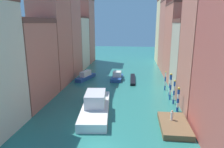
# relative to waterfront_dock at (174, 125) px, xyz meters

# --- Properties ---
(ground_plane) EXTENTS (154.00, 154.00, 0.00)m
(ground_plane) POSITION_rel_waterfront_dock_xyz_m (-8.75, 18.20, -0.36)
(ground_plane) COLOR #28756B
(building_left_1) EXTENTS (6.12, 11.66, 13.88)m
(building_left_1) POSITION_rel_waterfront_dock_xyz_m (-22.59, 6.70, 6.60)
(building_left_1) COLOR #C6705B
(building_left_1) RESTS_ON ground
(building_left_2) EXTENTS (6.12, 9.04, 20.57)m
(building_left_2) POSITION_rel_waterfront_dock_xyz_m (-22.59, 17.17, 9.94)
(building_left_2) COLOR #C6705B
(building_left_2) RESTS_ON ground
(building_left_3) EXTENTS (6.12, 8.39, 21.31)m
(building_left_3) POSITION_rel_waterfront_dock_xyz_m (-22.59, 25.90, 10.31)
(building_left_3) COLOR #C6705B
(building_left_3) RESTS_ON ground
(building_left_4) EXTENTS (6.12, 9.65, 14.90)m
(building_left_4) POSITION_rel_waterfront_dock_xyz_m (-22.59, 35.22, 7.10)
(building_left_4) COLOR beige
(building_left_4) RESTS_ON ground
(building_left_5) EXTENTS (6.12, 8.74, 20.90)m
(building_left_5) POSITION_rel_waterfront_dock_xyz_m (-22.59, 44.78, 10.10)
(building_left_5) COLOR #C6705B
(building_left_5) RESTS_ON ground
(building_right_1) EXTENTS (6.12, 8.78, 21.72)m
(building_right_1) POSITION_rel_waterfront_dock_xyz_m (5.08, 6.56, 10.52)
(building_right_1) COLOR #C6705B
(building_right_1) RESTS_ON ground
(building_right_2) EXTENTS (6.12, 7.80, 13.88)m
(building_right_2) POSITION_rel_waterfront_dock_xyz_m (5.08, 14.92, 6.60)
(building_right_2) COLOR #BCB299
(building_right_2) RESTS_ON ground
(building_right_3) EXTENTS (6.12, 11.44, 17.56)m
(building_right_3) POSITION_rel_waterfront_dock_xyz_m (5.08, 24.49, 8.43)
(building_right_3) COLOR #C6705B
(building_right_3) RESTS_ON ground
(building_right_4) EXTENTS (6.12, 11.95, 19.55)m
(building_right_4) POSITION_rel_waterfront_dock_xyz_m (5.08, 36.08, 9.43)
(building_right_4) COLOR #C6705B
(building_right_4) RESTS_ON ground
(building_right_5) EXTENTS (6.12, 10.80, 21.04)m
(building_right_5) POSITION_rel_waterfront_dock_xyz_m (5.08, 47.47, 10.18)
(building_right_5) COLOR beige
(building_right_5) RESTS_ON ground
(waterfront_dock) EXTENTS (3.56, 6.52, 0.72)m
(waterfront_dock) POSITION_rel_waterfront_dock_xyz_m (0.00, 0.00, 0.00)
(waterfront_dock) COLOR brown
(waterfront_dock) RESTS_ON ground
(person_on_dock) EXTENTS (0.36, 0.36, 1.37)m
(person_on_dock) POSITION_rel_waterfront_dock_xyz_m (-0.22, 0.75, 0.99)
(person_on_dock) COLOR white
(person_on_dock) RESTS_ON waterfront_dock
(mooring_pole_0) EXTENTS (0.39, 0.39, 3.85)m
(mooring_pole_0) POSITION_rel_waterfront_dock_xyz_m (1.39, 5.26, 1.63)
(mooring_pole_0) COLOR #1E479E
(mooring_pole_0) RESTS_ON ground
(mooring_pole_1) EXTENTS (0.31, 0.31, 4.13)m
(mooring_pole_1) POSITION_rel_waterfront_dock_xyz_m (1.33, 8.34, 1.76)
(mooring_pole_1) COLOR #1E479E
(mooring_pole_1) RESTS_ON ground
(mooring_pole_2) EXTENTS (0.29, 0.29, 4.73)m
(mooring_pole_2) POSITION_rel_waterfront_dock_xyz_m (1.09, 10.32, 2.05)
(mooring_pole_2) COLOR #1E479E
(mooring_pole_2) RESTS_ON ground
(mooring_pole_3) EXTENTS (0.30, 0.30, 4.27)m
(mooring_pole_3) POSITION_rel_waterfront_dock_xyz_m (1.27, 12.16, 1.82)
(mooring_pole_3) COLOR #1E479E
(mooring_pole_3) RESTS_ON ground
(mooring_pole_4) EXTENTS (0.29, 0.29, 3.85)m
(mooring_pole_4) POSITION_rel_waterfront_dock_xyz_m (0.94, 15.69, 1.61)
(mooring_pole_4) COLOR #1E479E
(mooring_pole_4) RESTS_ON ground
(vaporetto_white) EXTENTS (5.04, 12.88, 3.15)m
(vaporetto_white) POSITION_rel_waterfront_dock_xyz_m (-10.89, 3.56, 0.71)
(vaporetto_white) COLOR white
(vaporetto_white) RESTS_ON ground
(gondola_black) EXTENTS (1.20, 9.10, 0.54)m
(gondola_black) POSITION_rel_waterfront_dock_xyz_m (-5.58, 22.21, -0.09)
(gondola_black) COLOR black
(gondola_black) RESTS_ON ground
(motorboat_0) EXTENTS (3.65, 7.14, 2.02)m
(motorboat_0) POSITION_rel_waterfront_dock_xyz_m (-16.77, 21.98, 0.40)
(motorboat_0) COLOR #234C93
(motorboat_0) RESTS_ON ground
(motorboat_1) EXTENTS (2.57, 6.05, 1.94)m
(motorboat_1) POSITION_rel_waterfront_dock_xyz_m (-9.29, 22.63, 0.32)
(motorboat_1) COLOR #234C93
(motorboat_1) RESTS_ON ground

